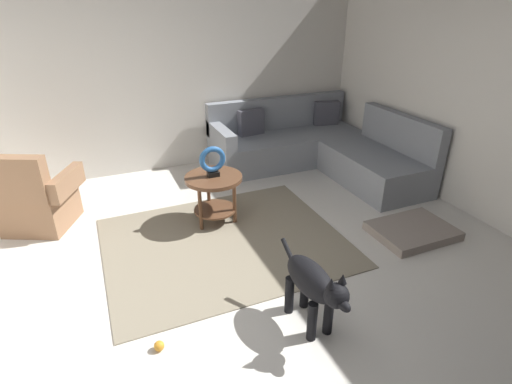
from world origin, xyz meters
TOP-DOWN VIEW (x-y plane):
  - ground_plane at (0.00, 0.00)m, footprint 6.00×6.00m
  - wall_back at (0.00, 2.94)m, footprint 6.00×0.12m
  - area_rug at (0.15, 0.70)m, footprint 2.30×1.90m
  - sectional_couch at (1.99, 2.02)m, footprint 2.20×2.25m
  - armchair at (-1.54, 1.75)m, footprint 0.98×0.88m
  - side_table at (0.20, 1.13)m, footprint 0.60×0.60m
  - torus_sculpture at (0.20, 1.13)m, footprint 0.28×0.08m
  - dog_bed_mat at (1.98, 0.08)m, footprint 0.80×0.60m
  - dog at (0.38, -0.61)m, footprint 0.25×0.85m
  - dog_toy_ball at (-0.71, -0.41)m, footprint 0.07×0.07m

SIDE VIEW (x-z plane):
  - ground_plane at x=0.00m, z-range -0.10..0.00m
  - area_rug at x=0.15m, z-range 0.00..0.01m
  - dog_toy_ball at x=-0.71m, z-range 0.00..0.07m
  - dog_bed_mat at x=1.98m, z-range 0.00..0.09m
  - sectional_couch at x=1.99m, z-range -0.15..0.73m
  - armchair at x=-1.54m, z-range -0.12..0.76m
  - dog at x=0.38m, z-range 0.06..0.69m
  - side_table at x=0.20m, z-range 0.15..0.69m
  - torus_sculpture at x=0.20m, z-range 0.55..0.87m
  - wall_back at x=0.00m, z-range 0.00..2.70m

